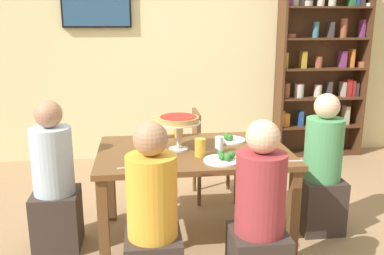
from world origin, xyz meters
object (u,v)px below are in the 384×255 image
diner_head_east (322,174)px  salad_plate_far_diner (223,159)px  diner_head_west (55,187)px  beer_glass_amber_tall (156,130)px  bookshelf (321,66)px  cutlery_knife_near (291,161)px  diner_near_right (259,225)px  water_glass_clear_near (265,141)px  beer_glass_amber_spare (200,148)px  cutlery_fork_near (163,165)px  television (96,7)px  deep_dish_pizza_stand (178,122)px  water_glass_clear_far (219,144)px  salad_plate_near_diner (230,139)px  dining_table (194,162)px  beer_glass_amber_short (178,128)px  chair_far_right (208,150)px  diner_near_left (153,229)px  cutlery_fork_far (130,167)px

diner_head_east → salad_plate_far_diner: diner_head_east is taller
diner_head_west → beer_glass_amber_tall: diner_head_west is taller
bookshelf → cutlery_knife_near: size_ratio=12.29×
diner_near_right → water_glass_clear_near: diner_near_right is taller
diner_head_west → beer_glass_amber_spare: (1.07, -0.15, 0.31)m
diner_head_west → cutlery_fork_near: diner_head_west is taller
television → diner_head_west: television is taller
deep_dish_pizza_stand → water_glass_clear_near: deep_dish_pizza_stand is taller
bookshelf → water_glass_clear_far: bookshelf is taller
beer_glass_amber_tall → salad_plate_near_diner: bearing=-12.1°
salad_plate_far_diner → beer_glass_amber_tall: (-0.44, 0.62, 0.06)m
beer_glass_amber_tall → diner_head_east: bearing=-13.2°
bookshelf → deep_dish_pizza_stand: (-1.99, -1.99, -0.19)m
dining_table → beer_glass_amber_short: size_ratio=9.64×
dining_table → diner_head_west: diner_head_west is taller
dining_table → cutlery_fork_near: bearing=-127.8°
chair_far_right → beer_glass_amber_short: bearing=-38.9°
television → water_glass_clear_far: bearing=-64.6°
beer_glass_amber_spare → diner_near_right: bearing=-66.1°
diner_near_right → cutlery_knife_near: (0.34, 0.43, 0.25)m
diner_near_left → cutlery_knife_near: 1.09m
television → chair_far_right: 2.20m
diner_near_right → water_glass_clear_near: 0.88m
water_glass_clear_near → water_glass_clear_far: size_ratio=0.86×
water_glass_clear_near → chair_far_right: bearing=112.7°
diner_head_west → cutlery_fork_near: 0.89m
diner_near_left → salad_plate_far_diner: (0.52, 0.45, 0.27)m
beer_glass_amber_spare → water_glass_clear_far: size_ratio=1.11×
beer_glass_amber_tall → water_glass_clear_near: beer_glass_amber_tall is taller
chair_far_right → beer_glass_amber_spare: size_ratio=6.60×
water_glass_clear_near → diner_head_west: bearing=-179.8°
diner_near_right → salad_plate_far_diner: 0.57m
diner_head_west → cutlery_fork_near: size_ratio=6.39×
diner_near_left → beer_glass_amber_tall: 1.12m
diner_near_left → cutlery_fork_near: (0.09, 0.41, 0.25)m
diner_head_west → salad_plate_far_diner: diner_head_west is taller
bookshelf → salad_plate_near_diner: bookshelf is taller
television → beer_glass_amber_tall: (0.59, -1.78, -1.02)m
television → cutlery_knife_near: size_ratio=4.41×
beer_glass_amber_short → diner_head_west: bearing=-158.2°
diner_near_left → cutlery_fork_near: 0.49m
diner_head_east → cutlery_fork_far: (-1.52, -0.36, 0.25)m
salad_plate_near_diner → beer_glass_amber_short: 0.45m
diner_near_right → water_glass_clear_far: diner_near_right is taller
salad_plate_far_diner → cutlery_fork_near: (-0.43, -0.04, -0.02)m
beer_glass_amber_spare → diner_head_west: bearing=171.8°
water_glass_clear_near → water_glass_clear_far: (-0.38, -0.08, 0.01)m
dining_table → salad_plate_far_diner: bearing=-59.4°
television → cutlery_knife_near: bearing=-58.6°
beer_glass_amber_short → cutlery_knife_near: size_ratio=0.83×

